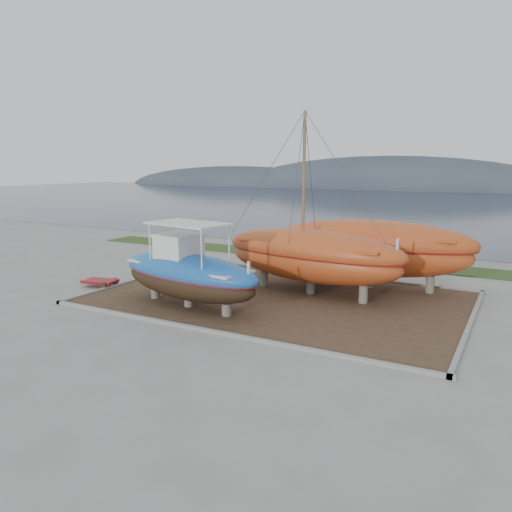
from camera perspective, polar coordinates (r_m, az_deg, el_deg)
The scene contains 11 objects.
ground at distance 22.35m, azimuth -1.91°, elevation -7.28°, with size 140.00×140.00×0.00m, color gray.
dirt_patch at distance 25.72m, azimuth 2.64°, elevation -4.82°, with size 18.00×12.00×0.06m, color #422D1E.
curb_frame at distance 25.71m, azimuth 2.64°, elevation -4.72°, with size 18.60×12.60×0.15m, color gray, non-canonical shape.
grass_strip at distance 36.15m, azimuth 10.67°, elevation -0.48°, with size 44.00×3.00×0.08m, color #284219.
sea at distance 89.23m, azimuth 21.69°, elevation 5.40°, with size 260.00×100.00×0.04m, color #1B2537, non-canonical shape.
mountain_ridge at distance 143.88m, azimuth 24.48°, elevation 6.88°, with size 200.00×36.00×20.00m, color #333D49, non-canonical shape.
blue_caique at distance 23.90m, azimuth -7.79°, elevation -1.02°, with size 8.42×2.63×4.05m, color #1D5FB5, non-canonical shape.
white_dinghy at distance 30.65m, azimuth -6.65°, elevation -1.24°, with size 3.72×1.40×1.12m, color white, non-canonical shape.
orange_sailboat at distance 25.79m, azimuth 6.44°, elevation 5.85°, with size 10.39×3.06×9.39m, color #B6471C, non-canonical shape.
orange_bare_hull at distance 28.23m, azimuth 12.96°, elevation 0.16°, with size 11.10×3.33×3.64m, color #B6471C, non-canonical shape.
red_trailer at distance 29.47m, azimuth -17.35°, elevation -2.98°, with size 2.67×1.33×0.38m, color maroon, non-canonical shape.
Camera 1 is at (10.85, -18.31, 6.84)m, focal length 35.00 mm.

